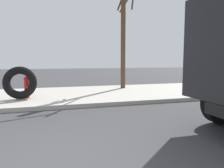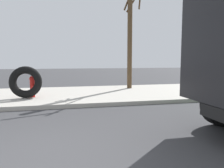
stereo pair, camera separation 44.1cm
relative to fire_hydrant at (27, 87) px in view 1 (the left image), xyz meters
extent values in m
plane|color=#38383A|center=(0.75, -5.78, -0.61)|extent=(80.00, 80.00, 0.00)
cube|color=#ADA89E|center=(0.75, 0.72, -0.53)|extent=(36.00, 5.00, 0.15)
cylinder|color=red|center=(0.00, 0.01, -0.11)|extent=(0.19, 0.19, 0.70)
sphere|color=red|center=(0.00, 0.01, 0.29)|extent=(0.21, 0.21, 0.21)
cylinder|color=red|center=(0.00, -0.16, -0.03)|extent=(0.08, 0.15, 0.08)
cylinder|color=red|center=(0.00, 0.17, -0.03)|extent=(0.08, 0.15, 0.08)
cylinder|color=red|center=(0.00, -0.16, -0.11)|extent=(0.10, 0.15, 0.10)
torus|color=black|center=(-0.22, -0.17, 0.18)|extent=(1.25, 0.45, 1.27)
cylinder|color=black|center=(5.07, -4.64, -0.06)|extent=(1.10, 0.30, 1.10)
cylinder|color=#4C3823|center=(4.69, 1.92, 2.42)|extent=(0.25, 0.25, 5.76)
cylinder|color=#4C3823|center=(4.57, 2.09, 3.96)|extent=(0.44, 0.37, 0.74)
cylinder|color=#4C3823|center=(4.81, 2.12, 3.92)|extent=(0.51, 0.35, 0.76)
camera|label=1|loc=(0.73, -9.20, 1.04)|focal=35.42mm
camera|label=2|loc=(1.15, -9.32, 1.04)|focal=35.42mm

